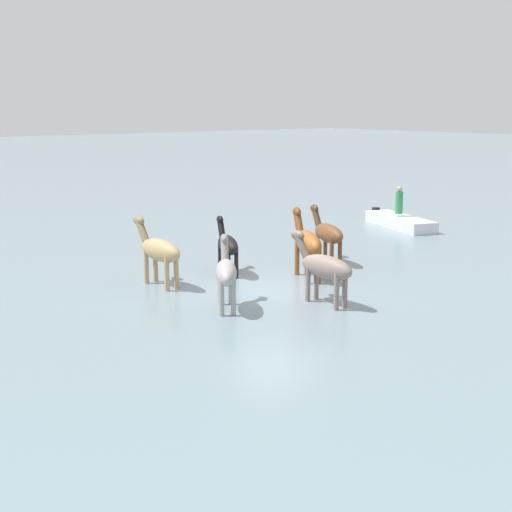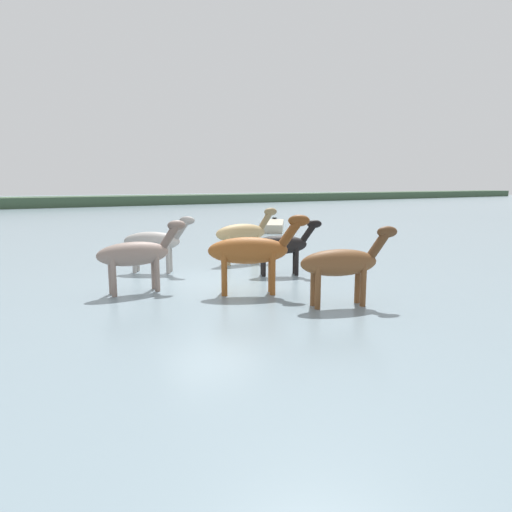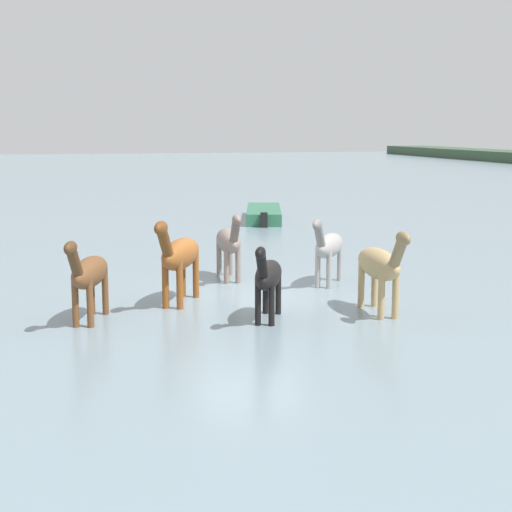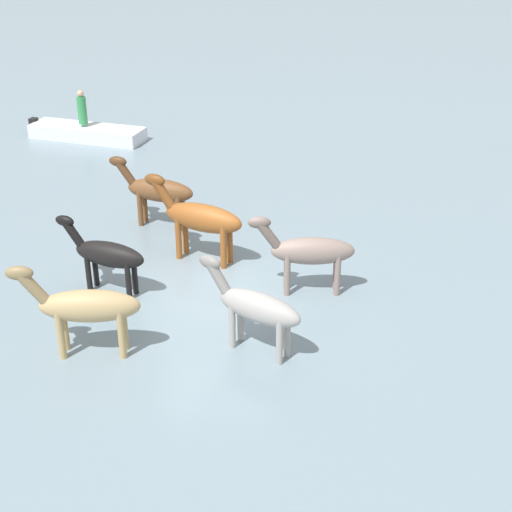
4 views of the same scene
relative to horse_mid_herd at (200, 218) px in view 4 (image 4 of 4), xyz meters
The scene contains 9 objects.
ground_plane 2.08m from the horse_mid_herd, 102.34° to the left, with size 208.69×208.69×0.00m, color gray.
horse_mid_herd is the anchor object (origin of this frame).
horse_lead 2.96m from the horse_mid_herd, 146.11° to the left, with size 2.35×0.59×1.83m.
horse_pinto_flank 4.14m from the horse_mid_herd, 107.38° to the left, with size 2.10×1.58×1.78m.
horse_rear_stallion 4.45m from the horse_mid_herd, 63.36° to the left, with size 2.46×0.59×1.92m.
horse_dun_straggler 2.36m from the horse_mid_herd, 59.42° to the right, with size 2.33×1.10×1.82m.
horse_gray_outer 2.51m from the horse_mid_herd, 37.59° to the left, with size 2.12×1.17×1.69m.
boat_skiff_near 10.60m from the horse_mid_herd, 64.92° to the right, with size 4.36×2.47×0.72m.
person_spotter_bow 10.58m from the horse_mid_herd, 64.55° to the right, with size 0.32×0.32×1.19m.
Camera 4 is at (-0.57, 14.37, 8.22)m, focal length 51.98 mm.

